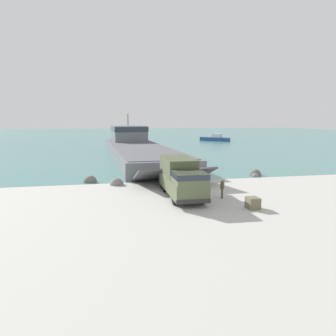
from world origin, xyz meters
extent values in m
plane|color=#B7B5AD|center=(0.00, 0.00, 0.00)|extent=(240.00, 240.00, 0.00)
cube|color=#477F7A|center=(0.00, 93.78, 0.00)|extent=(240.00, 180.00, 0.01)
cube|color=slate|center=(-2.60, 24.36, 0.96)|extent=(10.23, 40.19, 1.91)
cube|color=#56565B|center=(-2.60, 24.36, 1.95)|extent=(9.47, 38.57, 0.08)
cube|color=slate|center=(-3.08, 38.22, 3.46)|extent=(6.59, 11.38, 3.09)
cube|color=#28333D|center=(-3.08, 38.22, 4.39)|extent=(6.77, 11.50, 0.93)
cylinder|color=#3F3F42|center=(-3.08, 38.22, 6.20)|extent=(0.16, 0.16, 2.40)
cube|color=#56565B|center=(-1.84, 2.01, 1.02)|extent=(7.70, 5.12, 1.94)
cube|color=#566042|center=(-2.27, -3.04, 1.04)|extent=(2.71, 8.13, 1.23)
cube|color=#566042|center=(-2.33, -5.71, 2.08)|extent=(2.43, 2.80, 0.84)
cube|color=#28333D|center=(-2.33, -5.71, 2.29)|extent=(2.50, 2.83, 0.42)
cube|color=#495236|center=(-2.23, -1.67, 2.39)|extent=(2.53, 5.18, 1.47)
cube|color=#2D2D2D|center=(-2.36, -7.00, 0.57)|extent=(2.56, 0.30, 0.32)
cylinder|color=black|center=(-1.28, -5.57, 0.65)|extent=(0.40, 1.31, 1.30)
cylinder|color=black|center=(-3.38, -5.52, 0.65)|extent=(0.40, 1.31, 1.30)
cylinder|color=black|center=(-1.17, -1.12, 0.65)|extent=(0.40, 1.31, 1.30)
cylinder|color=black|center=(-3.26, -1.07, 0.65)|extent=(0.40, 1.31, 1.30)
cylinder|color=black|center=(-1.14, -0.02, 0.65)|extent=(0.40, 1.31, 1.30)
cylinder|color=black|center=(-3.24, 0.03, 0.65)|extent=(0.40, 1.31, 1.30)
cylinder|color=#4C4738|center=(0.90, -4.29, 0.40)|extent=(0.14, 0.14, 0.79)
cylinder|color=#4C4738|center=(0.80, -4.44, 0.40)|extent=(0.14, 0.14, 0.79)
cube|color=#4C4738|center=(0.85, -4.36, 1.11)|extent=(0.44, 0.50, 0.63)
sphere|color=tan|center=(0.85, -4.36, 1.53)|extent=(0.21, 0.21, 0.21)
cube|color=navy|center=(23.88, 61.13, 0.52)|extent=(7.45, 7.96, 1.03)
cube|color=silver|center=(24.33, 60.64, 1.60)|extent=(2.84, 2.93, 1.14)
cube|color=#6B664C|center=(1.88, -7.77, 0.41)|extent=(0.84, 1.00, 0.83)
sphere|color=#66605B|center=(8.63, 5.27, 0.00)|extent=(1.39, 1.39, 1.39)
sphere|color=gray|center=(-7.33, 2.96, 0.00)|extent=(1.37, 1.37, 1.37)
sphere|color=gray|center=(8.20, 4.37, 0.00)|extent=(0.82, 0.82, 0.82)
sphere|color=#66605B|center=(-9.92, 4.94, 0.00)|extent=(1.37, 1.37, 1.37)
camera|label=1|loc=(-8.87, -29.08, 6.49)|focal=35.00mm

